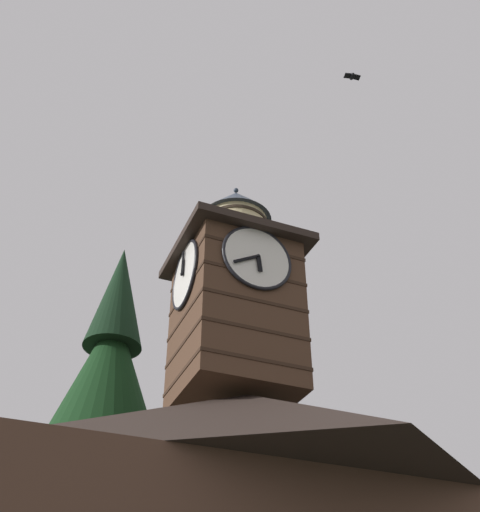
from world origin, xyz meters
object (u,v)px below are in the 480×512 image
object	(u,v)px
clock_tower	(235,299)
pine_tree_behind	(92,506)
moon	(257,490)
flying_bird_high	(352,76)

from	to	relation	value
clock_tower	pine_tree_behind	size ratio (longest dim) A/B	0.45
clock_tower	pine_tree_behind	xyz separation A→B (m)	(2.41, -5.36, -4.73)
pine_tree_behind	moon	bearing A→B (deg)	-123.63
pine_tree_behind	moon	world-z (taller)	moon
clock_tower	pine_tree_behind	bearing A→B (deg)	-65.80
pine_tree_behind	moon	size ratio (longest dim) A/B	10.08
pine_tree_behind	flying_bird_high	size ratio (longest dim) A/B	30.29
clock_tower	flying_bird_high	world-z (taller)	flying_bird_high
moon	flying_bird_high	bearing A→B (deg)	71.20
pine_tree_behind	flying_bird_high	bearing A→B (deg)	118.21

